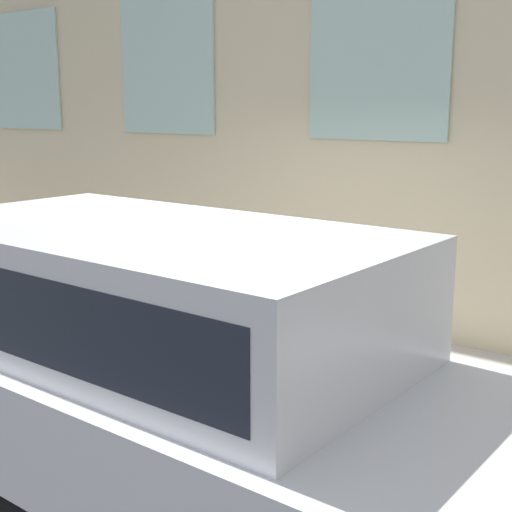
% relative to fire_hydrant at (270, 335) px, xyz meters
% --- Properties ---
extents(ground_plane, '(80.00, 80.00, 0.00)m').
position_rel_fire_hydrant_xyz_m(ground_plane, '(-0.58, -0.04, -0.50)').
color(ground_plane, '#2D2D30').
extents(sidewalk, '(2.27, 60.00, 0.16)m').
position_rel_fire_hydrant_xyz_m(sidewalk, '(0.55, -0.04, -0.42)').
color(sidewalk, '#B2ADA3').
rests_on(sidewalk, ground_plane).
extents(fire_hydrant, '(0.28, 0.41, 0.67)m').
position_rel_fire_hydrant_xyz_m(fire_hydrant, '(0.00, 0.00, 0.00)').
color(fire_hydrant, red).
rests_on(fire_hydrant, sidewalk).
extents(person, '(0.27, 0.18, 1.10)m').
position_rel_fire_hydrant_xyz_m(person, '(0.55, 0.74, 0.32)').
color(person, '#726651').
rests_on(person, sidewalk).
extents(parked_truck_silver_near, '(1.89, 5.02, 1.75)m').
position_rel_fire_hydrant_xyz_m(parked_truck_silver_near, '(-1.87, -0.42, 0.51)').
color(parked_truck_silver_near, black).
rests_on(parked_truck_silver_near, ground_plane).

